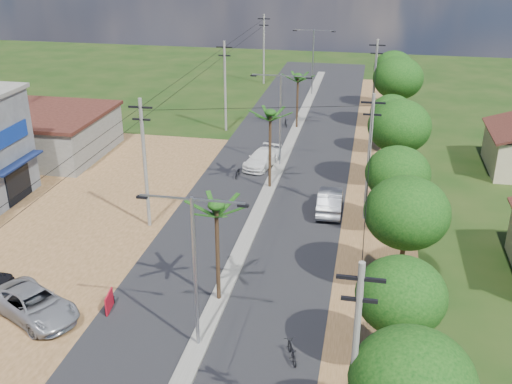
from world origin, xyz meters
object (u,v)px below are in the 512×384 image
(car_parked_silver, at_px, (34,305))
(roadside_sign, at_px, (109,302))
(car_silver_mid, at_px, (330,201))
(moto_rider_east, at_px, (292,352))
(car_white_far, at_px, (262,159))

(car_parked_silver, relative_size, roadside_sign, 4.28)
(car_silver_mid, relative_size, moto_rider_east, 2.94)
(car_white_far, xyz_separation_m, car_parked_silver, (-7.56, -23.97, 0.06))
(car_silver_mid, height_order, car_parked_silver, car_silver_mid)
(car_silver_mid, distance_m, car_parked_silver, 21.37)
(car_white_far, xyz_separation_m, roadside_sign, (-4.00, -22.62, -0.17))
(car_silver_mid, relative_size, roadside_sign, 3.84)
(car_parked_silver, distance_m, moto_rider_east, 13.69)
(car_white_far, height_order, moto_rider_east, car_white_far)
(car_white_far, bearing_deg, roadside_sign, -86.65)
(car_white_far, height_order, roadside_sign, car_white_far)
(car_silver_mid, bearing_deg, moto_rider_east, 87.17)
(moto_rider_east, bearing_deg, car_white_far, -96.99)
(car_parked_silver, bearing_deg, roadside_sign, -42.01)
(car_parked_silver, distance_m, roadside_sign, 3.82)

